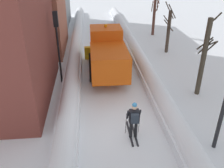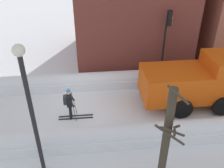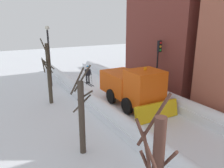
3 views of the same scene
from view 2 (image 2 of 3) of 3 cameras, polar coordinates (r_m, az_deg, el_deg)
The scene contains 5 objects.
plow_truck at distance 14.09m, azimuth 19.18°, elevation 0.65°, with size 3.20×5.98×3.12m.
skier at distance 12.67m, azimuth -9.86°, elevation -4.18°, with size 0.62×1.80×1.81m.
traffic_light_pole at distance 15.64m, azimuth 12.63°, elevation 11.55°, with size 0.28×0.42×4.49m.
street_lamp at distance 8.72m, azimuth -18.60°, elevation -3.89°, with size 0.40×0.40×5.55m.
bare_tree_near at distance 8.67m, azimuth 12.44°, elevation -13.03°, with size 0.80×1.06×4.80m.
Camera 2 is at (10.77, 0.61, 8.31)m, focal length 39.43 mm.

